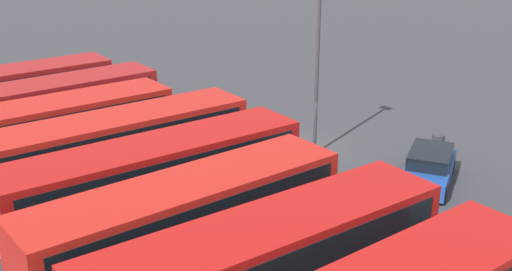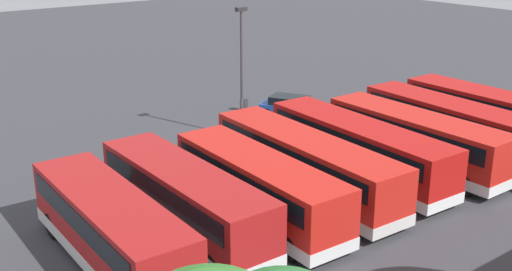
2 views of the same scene
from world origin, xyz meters
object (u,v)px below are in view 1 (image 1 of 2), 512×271
Objects in this scene: bus_single_deck_far_end at (14,93)px; car_hatchback_silver at (429,167)px; bus_single_deck_fifth at (112,148)px; bus_single_deck_seventh at (51,108)px; bus_single_deck_third at (187,220)px; bus_single_deck_second at (270,263)px; waste_bin_yellow at (438,144)px; lamp_post_tall at (318,55)px; bus_single_deck_sixth at (59,130)px; bus_single_deck_fourth at (156,177)px.

car_hatchback_silver is (-18.52, -10.98, -0.92)m from bus_single_deck_far_end.
bus_single_deck_seventh is at bearing -0.54° from bus_single_deck_fifth.
bus_single_deck_far_end is 2.25× the size of car_hatchback_silver.
bus_single_deck_second is at bearing -172.87° from bus_single_deck_third.
bus_single_deck_seventh is (14.06, -0.97, -0.00)m from bus_single_deck_third.
bus_single_deck_third is 11.47× the size of waste_bin_yellow.
bus_single_deck_fifth is 13.19m from car_hatchback_silver.
lamp_post_tall is 7.16m from waste_bin_yellow.
bus_single_deck_sixth is (10.76, -0.06, -0.00)m from bus_single_deck_third.
bus_single_deck_far_end is at bearing -1.17° from bus_single_deck_third.
lamp_post_tall reaches higher than bus_single_deck_second.
waste_bin_yellow is at bearing -139.98° from bus_single_deck_far_end.
bus_single_deck_fourth is 13.79m from waste_bin_yellow.
waste_bin_yellow is (-6.20, -13.49, -1.15)m from bus_single_deck_fifth.
bus_single_deck_sixth is 2.24× the size of car_hatchback_silver.
bus_single_deck_third is at bearing 94.11° from waste_bin_yellow.
bus_single_deck_sixth is at bearing 13.40° from bus_single_deck_fifth.
bus_single_deck_fourth is at bearing -3.44° from bus_single_deck_second.
bus_single_deck_second and bus_single_deck_far_end have the same top height.
bus_single_deck_second and bus_single_deck_third have the same top height.
bus_single_deck_seventh is at bearing 42.96° from lamp_post_tall.
bus_single_deck_fifth is 1.16× the size of bus_single_deck_sixth.
bus_single_deck_seventh is 11.19× the size of waste_bin_yellow.
bus_single_deck_far_end reaches higher than car_hatchback_silver.
bus_single_deck_fifth and bus_single_deck_far_end have the same top height.
lamp_post_tall is (5.34, 1.52, 4.02)m from car_hatchback_silver.
lamp_post_tall is (8.17, -9.37, 3.09)m from bus_single_deck_second.
bus_single_deck_second is at bearing 108.42° from waste_bin_yellow.
bus_single_deck_far_end is 21.85m from waste_bin_yellow.
car_hatchback_silver is at bearing -145.05° from bus_single_deck_seventh.
bus_single_deck_fourth reaches higher than waste_bin_yellow.
waste_bin_yellow is at bearing -59.29° from car_hatchback_silver.
lamp_post_tall reaches higher than bus_single_deck_third.
bus_single_deck_second is at bearing -179.76° from bus_single_deck_far_end.
bus_single_deck_third is 2.38× the size of car_hatchback_silver.
car_hatchback_silver is at bearing -93.94° from bus_single_deck_third.
bus_single_deck_fourth and bus_single_deck_sixth have the same top height.
bus_single_deck_third is at bearing 114.89° from lamp_post_tall.
bus_single_deck_third is 3.67m from bus_single_deck_fourth.
bus_single_deck_sixth and bus_single_deck_far_end have the same top height.
bus_single_deck_sixth is 17.36m from waste_bin_yellow.
bus_single_deck_far_end is (6.98, -0.30, 0.00)m from bus_single_deck_sixth.
waste_bin_yellow is at bearing -124.18° from bus_single_deck_sixth.
car_hatchback_silver reaches higher than waste_bin_yellow.
bus_single_deck_third is 7.29m from bus_single_deck_fifth.
bus_single_deck_fifth is 3.62m from bus_single_deck_sixth.
bus_single_deck_second is at bearing 177.62° from bus_single_deck_fifth.
bus_single_deck_second and bus_single_deck_sixth have the same top height.
bus_single_deck_seventh is (17.67, -0.52, -0.00)m from bus_single_deck_second.
waste_bin_yellow is (-16.71, -14.03, -1.14)m from bus_single_deck_far_end.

